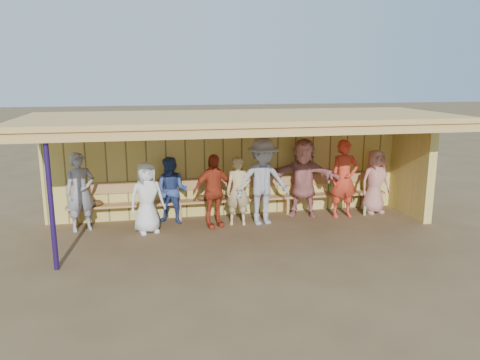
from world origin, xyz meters
name	(u,v)px	position (x,y,z in m)	size (l,w,h in m)	color
ground	(243,231)	(0.00, 0.00, 0.00)	(90.00, 90.00, 0.00)	brown
player_a	(80,192)	(-3.41, 0.72, 0.85)	(0.62, 0.41, 1.71)	gray
player_b	(147,198)	(-2.02, 0.30, 0.77)	(0.75, 0.49, 1.53)	silver
player_c	(172,191)	(-1.47, 0.81, 0.76)	(0.74, 0.58, 1.53)	#2F4583
player_d	(213,191)	(-0.59, 0.41, 0.82)	(0.96, 0.40, 1.63)	#AC361B
player_e	(263,182)	(0.53, 0.41, 0.98)	(1.26, 0.73, 1.96)	#92949A
player_f	(303,178)	(1.62, 0.81, 0.93)	(1.73, 0.55, 1.87)	tan
player_g	(344,179)	(2.54, 0.56, 0.92)	(0.67, 0.44, 1.84)	red
player_h	(375,182)	(3.41, 0.71, 0.78)	(0.76, 0.50, 1.56)	tan
player_extra	(238,191)	(-0.02, 0.47, 0.77)	(0.56, 0.37, 1.54)	tan
dugout_structure	(254,148)	(0.39, 0.69, 1.69)	(8.80, 3.20, 2.50)	#DCC15D
bench	(234,195)	(0.00, 1.12, 0.53)	(7.60, 0.34, 0.93)	tan
dugout_equipment	(212,199)	(-0.54, 0.99, 0.49)	(6.98, 0.62, 0.80)	orange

